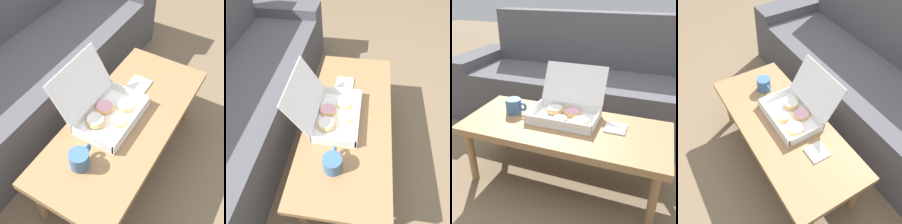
{
  "view_description": "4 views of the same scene",
  "coord_description": "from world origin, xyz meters",
  "views": [
    {
      "loc": [
        -0.95,
        -0.55,
        1.63
      ],
      "look_at": [
        -0.02,
        0.0,
        0.44
      ],
      "focal_mm": 50.0,
      "sensor_mm": 36.0,
      "label": 1
    },
    {
      "loc": [
        -0.84,
        -0.11,
        1.38
      ],
      "look_at": [
        -0.02,
        0.0,
        0.44
      ],
      "focal_mm": 35.0,
      "sensor_mm": 36.0,
      "label": 2
    },
    {
      "loc": [
        0.45,
        -1.27,
        1.11
      ],
      "look_at": [
        -0.02,
        0.0,
        0.44
      ],
      "focal_mm": 42.0,
      "sensor_mm": 36.0,
      "label": 3
    },
    {
      "loc": [
        0.92,
        -0.56,
        1.62
      ],
      "look_at": [
        -0.02,
        0.0,
        0.44
      ],
      "focal_mm": 42.0,
      "sensor_mm": 36.0,
      "label": 4
    }
  ],
  "objects": [
    {
      "name": "pastry_box",
      "position": [
        -0.02,
        0.05,
        0.44
      ],
      "size": [
        0.4,
        0.37,
        0.27
      ],
      "color": "white",
      "rests_on": "coffee_table"
    },
    {
      "name": "napkin_stack",
      "position": [
        0.28,
        -0.0,
        0.39
      ],
      "size": [
        0.12,
        0.12,
        0.01
      ],
      "color": "white",
      "rests_on": "coffee_table"
    },
    {
      "name": "coffee_table",
      "position": [
        0.0,
        -0.06,
        0.35
      ],
      "size": [
        1.17,
        0.5,
        0.39
      ],
      "color": "#997047",
      "rests_on": "ground_plane"
    },
    {
      "name": "coffee_mug",
      "position": [
        -0.34,
        -0.01,
        0.43
      ],
      "size": [
        0.14,
        0.09,
        0.09
      ],
      "color": "#3D6693",
      "rests_on": "coffee_table"
    },
    {
      "name": "ground_plane",
      "position": [
        0.0,
        0.0,
        0.0
      ],
      "size": [
        12.0,
        12.0,
        0.0
      ],
      "primitive_type": "plane",
      "color": "#756047"
    }
  ]
}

